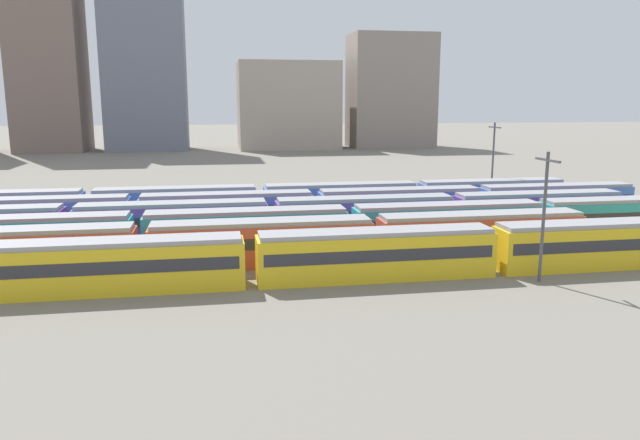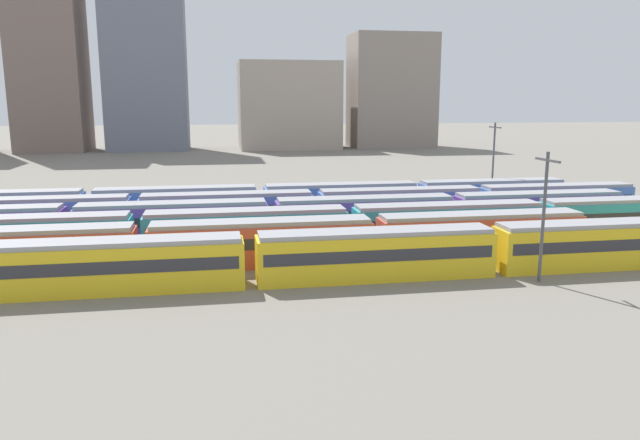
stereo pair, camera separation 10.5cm
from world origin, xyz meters
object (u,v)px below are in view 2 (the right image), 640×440
Objects in this scene: train_track_0 at (376,254)px; train_track_5 at (261,201)px; train_track_3 at (272,218)px; catenary_pole_0 at (544,211)px; train_track_2 at (247,230)px; train_track_4 at (228,210)px; train_track_1 at (142,247)px; catenary_pole_1 at (493,160)px.

train_track_0 is 26.85m from train_track_5.
train_track_3 is (-6.41, 15.60, 0.00)m from train_track_0.
train_track_3 is at bearing 134.43° from catenary_pole_0.
train_track_2 is 9.71× the size of catenary_pole_0.
catenary_pole_0 is at bearing -46.71° from train_track_4.
train_track_2 is at bearing -81.92° from train_track_4.
train_track_0 is at bearing -67.66° from train_track_3.
train_track_1 is 1.00× the size of train_track_5.
catenary_pole_0 is at bearing -45.57° from train_track_3.
catenary_pole_0 reaches higher than train_track_4.
catenary_pole_1 reaches higher than train_track_4.
train_track_1 and train_track_2 have the same top height.
train_track_1 is at bearing -149.72° from catenary_pole_1.
train_track_3 is 26.19m from catenary_pole_0.
train_track_3 is 32.62m from catenary_pole_1.
catenary_pole_0 is 33.85m from catenary_pole_1.
train_track_4 is at bearing -126.76° from train_track_5.
train_track_4 is 1.25× the size of train_track_5.
train_track_2 is 10.50m from train_track_4.
train_track_1 and train_track_5 have the same top height.
catenary_pole_1 is (23.08, 28.96, 3.94)m from train_track_0.
train_track_4 is at bearing 117.00° from train_track_0.
train_track_1 is 17.10m from train_track_4.
catenary_pole_1 reaches higher than train_track_1.
train_track_1 is at bearing -117.65° from train_track_5.
train_track_0 and train_track_5 have the same top height.
train_track_1 is 1.00× the size of train_track_3.
train_track_1 is at bearing -137.12° from train_track_3.
train_track_5 is at bearing 104.48° from train_track_0.
train_track_1 is 23.48m from train_track_5.
train_track_0 is 1.25× the size of train_track_1.
train_track_2 is 5.86m from train_track_3.
train_track_4 is at bearing 128.84° from train_track_3.
train_track_1 is 9.95m from train_track_2.
train_track_0 is 1.25× the size of train_track_3.
train_track_1 is at bearing -114.20° from train_track_4.
train_track_0 is at bearing -75.52° from train_track_5.
catenary_pole_0 is 0.91× the size of catenary_pole_1.
train_track_4 is 9.71× the size of catenary_pole_0.
train_track_4 and train_track_5 have the same top height.
train_track_3 is at bearing -155.62° from catenary_pole_1.
train_track_4 is 34.88m from catenary_pole_1.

